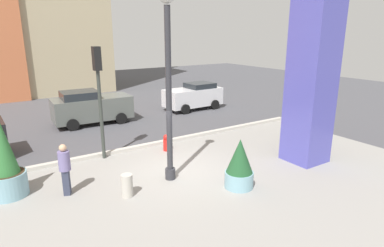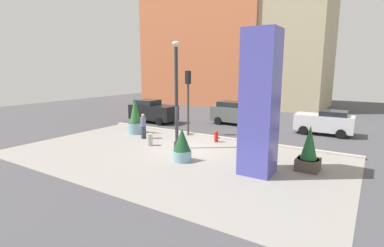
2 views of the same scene
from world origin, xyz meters
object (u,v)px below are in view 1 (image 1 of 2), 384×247
at_px(concrete_bollard, 127,186).
at_px(pedestrian_on_sidewalk, 65,167).
at_px(potted_plant_near_left, 303,123).
at_px(car_curb_west, 91,107).
at_px(potted_plant_near_right, 5,163).
at_px(potted_plant_mid_plaza, 240,165).
at_px(traffic_light_corner, 99,85).
at_px(art_pillar_blue, 311,83).
at_px(car_passing_lane, 194,96).
at_px(fire_hydrant, 166,143).
at_px(lamp_post, 169,96).

xyz_separation_m(concrete_bollard, pedestrian_on_sidewalk, (-1.56, 1.19, 0.57)).
height_order(potted_plant_near_left, car_curb_west, potted_plant_near_left).
relative_size(concrete_bollard, car_curb_west, 0.17).
bearing_deg(potted_plant_near_right, pedestrian_on_sidewalk, -30.12).
height_order(potted_plant_near_right, potted_plant_mid_plaza, potted_plant_near_right).
distance_m(concrete_bollard, traffic_light_corner, 4.52).
xyz_separation_m(traffic_light_corner, car_curb_west, (1.20, 5.62, -2.08)).
bearing_deg(potted_plant_near_left, traffic_light_corner, 160.56).
bearing_deg(potted_plant_mid_plaza, car_curb_west, 99.14).
distance_m(potted_plant_near_left, pedestrian_on_sidewalk, 10.65).
bearing_deg(art_pillar_blue, car_curb_west, 118.34).
bearing_deg(pedestrian_on_sidewalk, car_curb_west, 68.20).
relative_size(car_passing_lane, car_curb_west, 0.90).
bearing_deg(potted_plant_near_right, car_passing_lane, 31.04).
bearing_deg(traffic_light_corner, concrete_bollard, -97.25).
bearing_deg(fire_hydrant, pedestrian_on_sidewalk, -158.87).
bearing_deg(car_passing_lane, potted_plant_near_left, -86.29).
bearing_deg(concrete_bollard, art_pillar_blue, -8.23).
xyz_separation_m(lamp_post, art_pillar_blue, (5.43, -1.43, 0.16)).
bearing_deg(concrete_bollard, traffic_light_corner, 82.75).
bearing_deg(potted_plant_near_left, car_passing_lane, 93.71).
xyz_separation_m(potted_plant_mid_plaza, car_passing_lane, (5.14, 10.54, 0.08)).
bearing_deg(potted_plant_near_right, potted_plant_near_left, -7.15).
bearing_deg(art_pillar_blue, potted_plant_near_left, 40.88).
height_order(lamp_post, car_passing_lane, lamp_post).
distance_m(potted_plant_near_right, car_passing_lane, 13.59).
bearing_deg(potted_plant_mid_plaza, traffic_light_corner, 120.04).
relative_size(concrete_bollard, car_passing_lane, 0.19).
height_order(concrete_bollard, traffic_light_corner, traffic_light_corner).
height_order(car_curb_west, pedestrian_on_sidewalk, car_curb_west).
relative_size(potted_plant_near_right, car_passing_lane, 0.68).
height_order(fire_hydrant, traffic_light_corner, traffic_light_corner).
relative_size(fire_hydrant, pedestrian_on_sidewalk, 0.44).
height_order(potted_plant_near_right, car_passing_lane, potted_plant_near_right).
distance_m(potted_plant_mid_plaza, concrete_bollard, 3.69).
relative_size(potted_plant_near_left, pedestrian_on_sidewalk, 1.25).
relative_size(potted_plant_near_right, pedestrian_on_sidewalk, 1.56).
bearing_deg(car_passing_lane, car_curb_west, 178.97).
distance_m(car_curb_west, pedestrian_on_sidewalk, 8.66).
xyz_separation_m(potted_plant_near_right, pedestrian_on_sidewalk, (1.57, -0.91, -0.16)).
xyz_separation_m(potted_plant_near_left, car_curb_west, (-7.41, 8.66, 0.06)).
height_order(art_pillar_blue, traffic_light_corner, art_pillar_blue).
bearing_deg(potted_plant_near_left, concrete_bollard, -176.38).
height_order(fire_hydrant, concrete_bollard, same).
height_order(art_pillar_blue, pedestrian_on_sidewalk, art_pillar_blue).
height_order(potted_plant_near_left, pedestrian_on_sidewalk, potted_plant_near_left).
bearing_deg(art_pillar_blue, pedestrian_on_sidewalk, 165.68).
height_order(potted_plant_near_left, concrete_bollard, potted_plant_near_left).
bearing_deg(concrete_bollard, car_curb_west, 79.80).
distance_m(potted_plant_near_right, concrete_bollard, 3.84).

